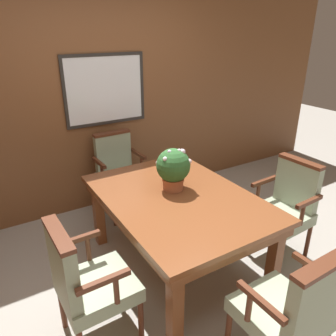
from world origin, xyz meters
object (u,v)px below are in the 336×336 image
object	(u,v)px
chair_right_near	(286,205)
potted_plant	(173,168)
chair_left_near	(86,280)
chair_head_near	(291,309)
chair_head_far	(119,170)
dining_table	(177,205)

from	to	relation	value
chair_right_near	potted_plant	world-z (taller)	potted_plant
chair_right_near	chair_left_near	xyz separation A→B (m)	(-1.91, 0.01, 0.00)
chair_left_near	potted_plant	size ratio (longest dim) A/B	2.52
potted_plant	chair_head_near	bearing A→B (deg)	-90.66
chair_head_far	potted_plant	distance (m)	1.17
chair_left_near	chair_head_near	bearing A→B (deg)	-133.44
dining_table	chair_head_near	bearing A→B (deg)	-88.94
dining_table	chair_head_far	distance (m)	1.22
chair_head_far	potted_plant	world-z (taller)	potted_plant
chair_head_near	chair_head_far	world-z (taller)	same
chair_right_near	potted_plant	bearing A→B (deg)	-119.97
dining_table	chair_head_near	world-z (taller)	chair_head_near
dining_table	chair_right_near	xyz separation A→B (m)	(0.98, -0.36, -0.12)
chair_head_near	chair_left_near	xyz separation A→B (m)	(-0.96, 0.86, 0.00)
dining_table	chair_left_near	size ratio (longest dim) A/B	1.71
chair_left_near	potted_plant	xyz separation A→B (m)	(0.97, 0.47, 0.42)
chair_right_near	chair_head_far	bearing A→B (deg)	-150.34
chair_head_far	chair_head_near	bearing A→B (deg)	-90.46
chair_right_near	chair_left_near	size ratio (longest dim) A/B	1.00
chair_right_near	potted_plant	distance (m)	1.13
chair_head_near	potted_plant	distance (m)	1.40
chair_head_far	chair_right_near	xyz separation A→B (m)	(1.00, -1.57, 0.00)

